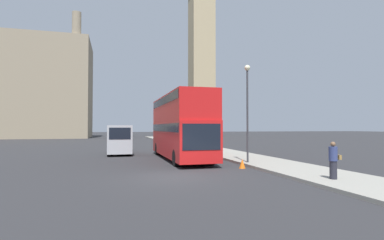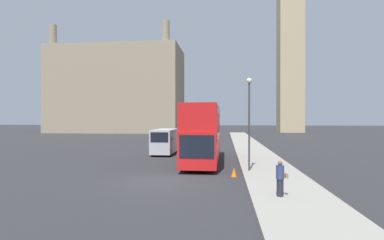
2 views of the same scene
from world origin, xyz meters
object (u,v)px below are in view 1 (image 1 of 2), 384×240
object	(u,v)px
clock_tower	(201,22)
street_lamp	(247,99)
white_van	(119,139)
red_double_decker_bus	(180,124)
pedestrian	(333,160)

from	to	relation	value
clock_tower	street_lamp	size ratio (longest dim) A/B	10.04
clock_tower	white_van	bearing A→B (deg)	-114.06
clock_tower	street_lamp	bearing A→B (deg)	-104.17
red_double_decker_bus	street_lamp	world-z (taller)	street_lamp
pedestrian	street_lamp	bearing A→B (deg)	97.34
red_double_decker_bus	street_lamp	size ratio (longest dim) A/B	1.79
pedestrian	street_lamp	xyz separation A→B (m)	(-0.85, 6.58, 3.22)
street_lamp	white_van	bearing A→B (deg)	128.09
clock_tower	pedestrian	size ratio (longest dim) A/B	39.02
red_double_decker_bus	clock_tower	bearing A→B (deg)	71.74
clock_tower	red_double_decker_bus	bearing A→B (deg)	-108.26
clock_tower	white_van	world-z (taller)	clock_tower
pedestrian	clock_tower	bearing A→B (deg)	77.81
white_van	street_lamp	xyz separation A→B (m)	(7.69, -9.81, 2.81)
street_lamp	red_double_decker_bus	bearing A→B (deg)	128.51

